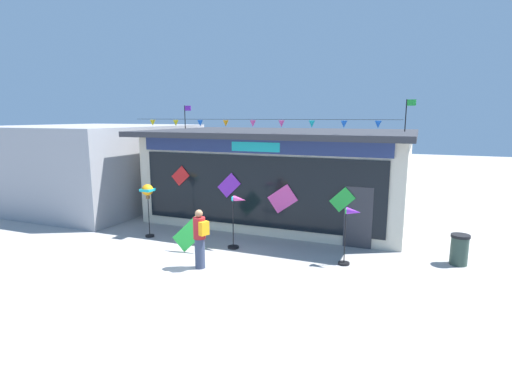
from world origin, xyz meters
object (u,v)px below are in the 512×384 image
kite_shop_building (283,174)px  wind_spinner_center_left (350,226)px  wind_spinner_left (237,216)px  trash_bin (459,249)px  display_kite_on_ground (190,234)px  wind_spinner_far_left (148,194)px  person_near_camera (200,238)px

kite_shop_building → wind_spinner_center_left: (3.57, -4.66, -0.70)m
kite_shop_building → wind_spinner_center_left: size_ratio=6.11×
wind_spinner_left → wind_spinner_center_left: bearing=-2.0°
trash_bin → display_kite_on_ground: 7.96m
wind_spinner_center_left → display_kite_on_ground: bearing=-171.6°
kite_shop_building → wind_spinner_center_left: 5.91m
wind_spinner_far_left → display_kite_on_ground: (2.19, -0.86, -0.96)m
display_kite_on_ground → wind_spinner_center_left: bearing=8.4°
kite_shop_building → trash_bin: size_ratio=11.50×
wind_spinner_left → display_kite_on_ground: size_ratio=1.58×
kite_shop_building → display_kite_on_ground: (-1.24, -5.38, -1.25)m
kite_shop_building → trash_bin: (6.48, -3.44, -1.39)m
wind_spinner_left → wind_spinner_center_left: size_ratio=1.02×
wind_spinner_center_left → kite_shop_building: bearing=127.4°
wind_spinner_far_left → wind_spinner_left: bearing=-0.4°
wind_spinner_left → person_near_camera: bearing=-97.5°
kite_shop_building → wind_spinner_far_left: size_ratio=5.44×
kite_shop_building → wind_spinner_far_left: (-3.43, -4.52, -0.29)m
wind_spinner_far_left → display_kite_on_ground: 2.55m
wind_spinner_far_left → display_kite_on_ground: size_ratio=1.73×
person_near_camera → display_kite_on_ground: person_near_camera is taller
trash_bin → display_kite_on_ground: bearing=-165.9°
display_kite_on_ground → person_near_camera: bearing=-47.7°
wind_spinner_center_left → trash_bin: wind_spinner_center_left is taller
wind_spinner_center_left → person_near_camera: 4.23m
wind_spinner_center_left → person_near_camera: same height
person_near_camera → trash_bin: bearing=135.2°
person_near_camera → trash_bin: 7.39m
kite_shop_building → display_kite_on_ground: 5.66m
person_near_camera → display_kite_on_ground: (-0.98, 1.08, -0.30)m
kite_shop_building → wind_spinner_left: kite_shop_building is taller
person_near_camera → display_kite_on_ground: 1.49m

